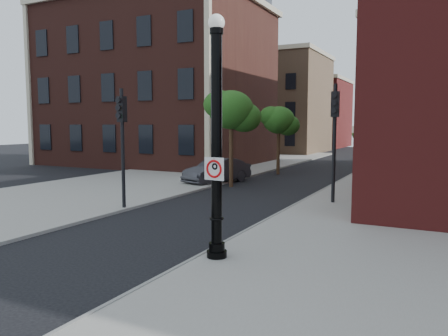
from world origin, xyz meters
The scene contains 16 objects.
ground centered at (0.00, 0.00, 0.00)m, with size 120.00×120.00×0.00m, color black.
sidewalk_right centered at (6.00, 10.00, 0.06)m, with size 8.00×60.00×0.12m, color gray.
sidewalk_left centered at (-9.00, 18.00, 0.06)m, with size 10.00×50.00×0.12m, color gray.
curb_edge centered at (2.05, 10.00, 0.07)m, with size 0.10×60.00×0.14m, color gray.
victorian_building centered at (-16.00, 23.97, 8.74)m, with size 18.60×14.60×17.95m.
bg_building_tan_a centered at (-12.00, 44.00, 6.00)m, with size 12.00×12.00×12.00m, color #8F6C4E.
bg_building_red centered at (-12.00, 58.00, 5.00)m, with size 12.00×12.00×10.00m, color maroon.
lamppost centered at (2.56, 0.26, 3.00)m, with size 0.55×0.55×6.50m.
no_parking_sign centered at (2.57, 0.09, 2.54)m, with size 0.60×0.10×0.60m.
parked_car centered at (-4.69, 13.97, 0.77)m, with size 1.62×4.66×1.53m, color #333238.
traffic_signal_left centered at (-4.27, 4.61, 3.48)m, with size 0.33×0.42×5.16m.
traffic_signal_right centered at (3.44, 9.90, 3.69)m, with size 0.36×0.46×5.47m.
utility_pole centered at (4.80, 9.71, 2.28)m, with size 0.09×0.09×4.56m, color #999999.
street_tree_a centered at (-3.14, 12.90, 4.42)m, with size 3.10×2.81×5.59m.
street_tree_b centered at (-2.86, 20.10, 3.88)m, with size 2.73×2.47×4.92m.
street_tree_c centered at (4.13, 15.91, 2.89)m, with size 2.04×1.85×3.68m.
Camera 1 is at (7.94, -9.88, 3.73)m, focal length 35.00 mm.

